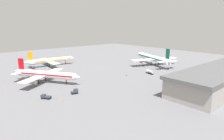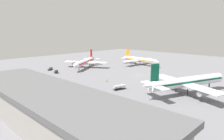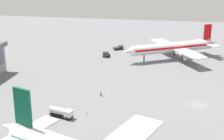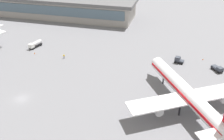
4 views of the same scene
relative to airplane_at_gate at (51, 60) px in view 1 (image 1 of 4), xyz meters
The scene contains 11 objects.
ground 41.94m from the airplane_at_gate, 54.69° to the right, with size 288.00×288.00×0.00m, color slate.
terminal_building 121.93m from the airplane_at_gate, 66.67° to the right, with size 87.44×22.37×10.82m.
airplane_at_gate is the anchor object (origin of this frame).
airplane_taxiing 83.40m from the airplane_at_gate, 38.01° to the right, with size 40.09×48.68×15.37m.
airplane_distant 47.71m from the airplane_at_gate, 118.16° to the right, with size 32.66×38.88×13.31m.
pushback_tractor 74.63m from the airplane_at_gate, 116.47° to the right, with size 4.12×4.68×1.90m.
baggage_tug 72.50m from the airplane_at_gate, 105.78° to the right, with size 3.57×2.88×2.30m.
fuel_truck 79.14m from the airplane_at_gate, 60.43° to the right, with size 3.48×6.58×2.50m.
ground_crew_worker 66.36m from the airplane_at_gate, 69.60° to the right, with size 0.52×0.51×1.67m.
safety_cone_near_gate 80.00m from the airplane_at_gate, 111.04° to the right, with size 0.44×0.44×0.60m, color #EA590C.
safety_cone_mid_apron 72.63m from the airplane_at_gate, 60.09° to the right, with size 0.44×0.44×0.60m, color #EA590C.
Camera 1 is at (-90.72, -115.95, 32.76)m, focal length 31.90 mm.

